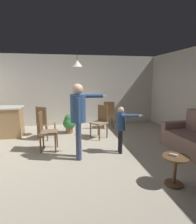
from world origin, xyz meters
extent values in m
plane|color=#B2A893|center=(0.00, 0.00, 0.00)|extent=(7.68, 7.68, 0.00)
cube|color=beige|center=(0.00, 3.20, 1.35)|extent=(6.40, 0.10, 2.70)
cube|color=#8C6B60|center=(2.56, 0.40, 0.32)|extent=(0.86, 0.24, 0.63)
cylinder|color=brown|center=(2.88, 0.42, 0.03)|extent=(0.05, 0.05, 0.06)
cylinder|color=brown|center=(2.23, 0.37, 0.03)|extent=(0.05, 0.05, 0.06)
cube|color=#99754C|center=(-2.45, 1.90, 0.45)|extent=(1.20, 0.60, 0.91)
cube|color=beige|center=(-2.45, 1.90, 0.93)|extent=(1.26, 0.66, 0.04)
cylinder|color=brown|center=(1.32, -1.46, 0.51)|extent=(0.44, 0.44, 0.03)
cylinder|color=brown|center=(1.32, -1.46, 0.24)|extent=(0.06, 0.06, 0.49)
cylinder|color=brown|center=(1.32, -1.46, 0.01)|extent=(0.31, 0.31, 0.03)
cylinder|color=#384260|center=(-0.20, 0.00, 0.43)|extent=(0.13, 0.13, 0.86)
cylinder|color=#384260|center=(-0.22, -0.18, 0.43)|extent=(0.13, 0.13, 0.86)
cylinder|color=navy|center=(-0.21, -0.09, 1.17)|extent=(0.34, 0.34, 0.61)
sphere|color=#D8AD8C|center=(-0.21, -0.09, 1.59)|extent=(0.23, 0.23, 0.23)
cylinder|color=navy|center=(0.09, 0.09, 1.42)|extent=(0.58, 0.15, 0.10)
cube|color=white|center=(0.41, 0.06, 1.42)|extent=(0.13, 0.05, 0.04)
cylinder|color=navy|center=(-0.23, -0.29, 1.14)|extent=(0.10, 0.10, 0.57)
cylinder|color=black|center=(0.83, 0.11, 0.29)|extent=(0.08, 0.08, 0.58)
cylinder|color=black|center=(0.81, -0.01, 0.29)|extent=(0.08, 0.08, 0.58)
cylinder|color=navy|center=(0.82, 0.05, 0.79)|extent=(0.23, 0.23, 0.41)
sphere|color=#D8AD8C|center=(0.82, 0.05, 1.07)|extent=(0.16, 0.16, 0.16)
cylinder|color=navy|center=(0.83, 0.18, 0.77)|extent=(0.07, 0.07, 0.39)
cylinder|color=navy|center=(1.00, -0.11, 0.96)|extent=(0.39, 0.11, 0.07)
cube|color=white|center=(1.22, -0.13, 0.96)|extent=(0.13, 0.05, 0.04)
cylinder|color=brown|center=(-1.09, 0.71, 0.23)|extent=(0.04, 0.04, 0.45)
cylinder|color=brown|center=(-1.11, 0.35, 0.23)|extent=(0.04, 0.04, 0.45)
cylinder|color=brown|center=(-0.73, 0.69, 0.23)|extent=(0.04, 0.04, 0.45)
cylinder|color=brown|center=(-0.75, 0.33, 0.23)|extent=(0.04, 0.04, 0.45)
cube|color=#7F664C|center=(-0.92, 0.52, 0.47)|extent=(0.45, 0.45, 0.05)
cube|color=brown|center=(-1.11, 0.53, 0.75)|extent=(0.07, 0.38, 0.50)
cylinder|color=brown|center=(-1.32, 1.47, 0.23)|extent=(0.04, 0.04, 0.45)
cylinder|color=brown|center=(-1.03, 1.25, 0.23)|extent=(0.04, 0.04, 0.45)
cylinder|color=brown|center=(-1.11, 1.76, 0.23)|extent=(0.04, 0.04, 0.45)
cylinder|color=brown|center=(-0.82, 1.54, 0.23)|extent=(0.04, 0.04, 0.45)
cube|color=#997F60|center=(-1.07, 1.51, 0.47)|extent=(0.59, 0.59, 0.05)
cube|color=brown|center=(-1.19, 1.35, 0.75)|extent=(0.33, 0.26, 0.50)
cylinder|color=brown|center=(0.87, 2.21, 0.23)|extent=(0.04, 0.04, 0.45)
cylinder|color=brown|center=(1.23, 2.19, 0.23)|extent=(0.04, 0.04, 0.45)
cylinder|color=brown|center=(0.90, 2.57, 0.23)|extent=(0.04, 0.04, 0.45)
cylinder|color=brown|center=(1.26, 2.55, 0.23)|extent=(0.04, 0.04, 0.45)
cube|color=#7F664C|center=(1.07, 2.38, 0.47)|extent=(0.45, 0.45, 0.05)
cube|color=brown|center=(1.05, 2.19, 0.75)|extent=(0.38, 0.07, 0.50)
cylinder|color=brown|center=(0.76, 1.24, 0.23)|extent=(0.04, 0.04, 0.45)
cylinder|color=brown|center=(0.54, 1.52, 0.23)|extent=(0.04, 0.04, 0.45)
cylinder|color=brown|center=(0.48, 1.01, 0.23)|extent=(0.04, 0.04, 0.45)
cylinder|color=brown|center=(0.26, 1.29, 0.23)|extent=(0.04, 0.04, 0.45)
cube|color=#997F60|center=(0.51, 1.26, 0.47)|extent=(0.59, 0.59, 0.05)
cube|color=brown|center=(0.66, 1.38, 0.75)|extent=(0.27, 0.32, 0.50)
cylinder|color=brown|center=(-0.37, 1.95, 0.10)|extent=(0.25, 0.25, 0.19)
sphere|color=#387F3D|center=(-0.37, 1.95, 0.34)|extent=(0.42, 0.42, 0.42)
sphere|color=#387F3D|center=(-0.37, 1.95, 0.49)|extent=(0.32, 0.32, 0.32)
cube|color=white|center=(1.29, -1.44, 0.54)|extent=(0.12, 0.12, 0.04)
cone|color=silver|center=(-0.10, 1.49, 2.25)|extent=(0.32, 0.32, 0.20)
cylinder|color=black|center=(-0.10, 1.49, 2.52)|extent=(0.01, 0.01, 0.36)
camera|label=1|loc=(-0.48, -4.07, 1.81)|focal=29.24mm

